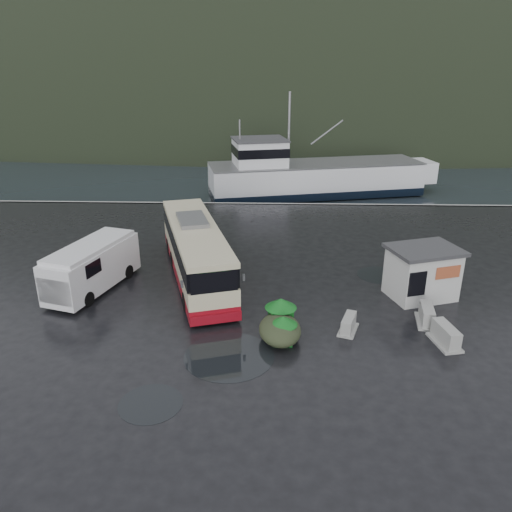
{
  "coord_description": "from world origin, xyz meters",
  "views": [
    {
      "loc": [
        2.18,
        -22.02,
        11.85
      ],
      "look_at": [
        1.35,
        3.41,
        1.7
      ],
      "focal_mm": 35.0,
      "sensor_mm": 36.0,
      "label": 1
    }
  ],
  "objects_px": {
    "waste_bin_left": "(280,327)",
    "jersey_barrier_a": "(348,331)",
    "coach_bus": "(197,277)",
    "waste_bin_right": "(283,342)",
    "jersey_barrier_b": "(444,344)",
    "dome_tent": "(280,340)",
    "white_van": "(95,289)",
    "fishing_trawler": "(315,181)",
    "ticket_kiosk": "(419,296)",
    "jersey_barrier_c": "(426,323)"
  },
  "relations": [
    {
      "from": "jersey_barrier_a",
      "to": "jersey_barrier_b",
      "type": "relative_size",
      "value": 0.83
    },
    {
      "from": "white_van",
      "to": "fishing_trawler",
      "type": "xyz_separation_m",
      "value": [
        14.15,
        26.2,
        0.0
      ]
    },
    {
      "from": "waste_bin_right",
      "to": "dome_tent",
      "type": "xyz_separation_m",
      "value": [
        -0.13,
        0.17,
        0.0
      ]
    },
    {
      "from": "jersey_barrier_c",
      "to": "jersey_barrier_b",
      "type": "bearing_deg",
      "value": -80.92
    },
    {
      "from": "waste_bin_right",
      "to": "jersey_barrier_b",
      "type": "distance_m",
      "value": 7.2
    },
    {
      "from": "waste_bin_left",
      "to": "coach_bus",
      "type": "bearing_deg",
      "value": 130.53
    },
    {
      "from": "fishing_trawler",
      "to": "jersey_barrier_b",
      "type": "bearing_deg",
      "value": -97.18
    },
    {
      "from": "coach_bus",
      "to": "waste_bin_right",
      "type": "distance_m",
      "value": 8.4
    },
    {
      "from": "waste_bin_left",
      "to": "jersey_barrier_a",
      "type": "distance_m",
      "value": 3.16
    },
    {
      "from": "fishing_trawler",
      "to": "jersey_barrier_a",
      "type": "bearing_deg",
      "value": -104.76
    },
    {
      "from": "waste_bin_left",
      "to": "jersey_barrier_a",
      "type": "relative_size",
      "value": 1.01
    },
    {
      "from": "coach_bus",
      "to": "dome_tent",
      "type": "distance_m",
      "value": 8.19
    },
    {
      "from": "white_van",
      "to": "dome_tent",
      "type": "height_order",
      "value": "white_van"
    },
    {
      "from": "waste_bin_left",
      "to": "jersey_barrier_a",
      "type": "bearing_deg",
      "value": -4.66
    },
    {
      "from": "coach_bus",
      "to": "waste_bin_left",
      "type": "bearing_deg",
      "value": -66.29
    },
    {
      "from": "white_van",
      "to": "waste_bin_right",
      "type": "distance_m",
      "value": 11.49
    },
    {
      "from": "fishing_trawler",
      "to": "waste_bin_right",
      "type": "bearing_deg",
      "value": -110.26
    },
    {
      "from": "ticket_kiosk",
      "to": "jersey_barrier_c",
      "type": "distance_m",
      "value": 2.93
    },
    {
      "from": "ticket_kiosk",
      "to": "jersey_barrier_b",
      "type": "relative_size",
      "value": 1.96
    },
    {
      "from": "coach_bus",
      "to": "waste_bin_right",
      "type": "xyz_separation_m",
      "value": [
        4.83,
        -6.88,
        0.0
      ]
    },
    {
      "from": "waste_bin_right",
      "to": "jersey_barrier_c",
      "type": "xyz_separation_m",
      "value": [
        6.89,
        1.95,
        0.0
      ]
    },
    {
      "from": "waste_bin_left",
      "to": "ticket_kiosk",
      "type": "bearing_deg",
      "value": 25.31
    },
    {
      "from": "white_van",
      "to": "waste_bin_left",
      "type": "height_order",
      "value": "white_van"
    },
    {
      "from": "ticket_kiosk",
      "to": "fishing_trawler",
      "type": "bearing_deg",
      "value": 79.27
    },
    {
      "from": "dome_tent",
      "to": "jersey_barrier_c",
      "type": "distance_m",
      "value": 7.25
    },
    {
      "from": "waste_bin_left",
      "to": "ticket_kiosk",
      "type": "relative_size",
      "value": 0.42
    },
    {
      "from": "jersey_barrier_a",
      "to": "fishing_trawler",
      "type": "height_order",
      "value": "fishing_trawler"
    },
    {
      "from": "fishing_trawler",
      "to": "waste_bin_left",
      "type": "bearing_deg",
      "value": -110.74
    },
    {
      "from": "jersey_barrier_a",
      "to": "fishing_trawler",
      "type": "bearing_deg",
      "value": 88.41
    },
    {
      "from": "white_van",
      "to": "dome_tent",
      "type": "bearing_deg",
      "value": -9.36
    },
    {
      "from": "jersey_barrier_a",
      "to": "waste_bin_left",
      "type": "bearing_deg",
      "value": 175.34
    },
    {
      "from": "waste_bin_right",
      "to": "fishing_trawler",
      "type": "bearing_deg",
      "value": 82.91
    },
    {
      "from": "white_van",
      "to": "fishing_trawler",
      "type": "height_order",
      "value": "fishing_trawler"
    },
    {
      "from": "dome_tent",
      "to": "ticket_kiosk",
      "type": "distance_m",
      "value": 8.82
    },
    {
      "from": "waste_bin_left",
      "to": "jersey_barrier_b",
      "type": "relative_size",
      "value": 0.83
    },
    {
      "from": "jersey_barrier_a",
      "to": "dome_tent",
      "type": "bearing_deg",
      "value": -164.33
    },
    {
      "from": "dome_tent",
      "to": "fishing_trawler",
      "type": "distance_m",
      "value": 31.48
    },
    {
      "from": "jersey_barrier_a",
      "to": "jersey_barrier_c",
      "type": "bearing_deg",
      "value": 12.97
    },
    {
      "from": "coach_bus",
      "to": "white_van",
      "type": "xyz_separation_m",
      "value": [
        -5.41,
        -1.68,
        0.0
      ]
    },
    {
      "from": "coach_bus",
      "to": "fishing_trawler",
      "type": "height_order",
      "value": "fishing_trawler"
    },
    {
      "from": "waste_bin_left",
      "to": "jersey_barrier_c",
      "type": "height_order",
      "value": "waste_bin_left"
    },
    {
      "from": "white_van",
      "to": "waste_bin_right",
      "type": "bearing_deg",
      "value": -9.83
    },
    {
      "from": "white_van",
      "to": "fishing_trawler",
      "type": "distance_m",
      "value": 29.77
    },
    {
      "from": "ticket_kiosk",
      "to": "fishing_trawler",
      "type": "height_order",
      "value": "fishing_trawler"
    },
    {
      "from": "ticket_kiosk",
      "to": "jersey_barrier_c",
      "type": "relative_size",
      "value": 2.03
    },
    {
      "from": "jersey_barrier_a",
      "to": "fishing_trawler",
      "type": "distance_m",
      "value": 30.34
    },
    {
      "from": "dome_tent",
      "to": "jersey_barrier_a",
      "type": "relative_size",
      "value": 1.78
    },
    {
      "from": "waste_bin_right",
      "to": "fishing_trawler",
      "type": "distance_m",
      "value": 31.63
    },
    {
      "from": "jersey_barrier_c",
      "to": "ticket_kiosk",
      "type": "bearing_deg",
      "value": 80.98
    },
    {
      "from": "waste_bin_left",
      "to": "jersey_barrier_a",
      "type": "height_order",
      "value": "waste_bin_left"
    }
  ]
}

